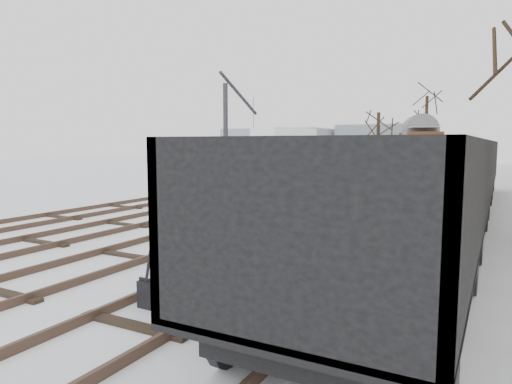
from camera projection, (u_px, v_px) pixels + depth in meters
ground at (127, 257)px, 10.56m from camera, size 120.00×120.00×0.00m
tracks at (327, 195)px, 22.52m from camera, size 13.90×52.00×0.16m
shed_left at (281, 148)px, 47.98m from camera, size 10.00×8.00×4.10m
shed_right at (376, 146)px, 47.22m from camera, size 7.00×6.00×4.50m
ground_frame at (177, 293)px, 7.13m from camera, size 1.31×0.44×1.49m
worker at (221, 255)px, 6.80m from camera, size 0.56×0.76×1.92m
freight_wagon_a at (376, 255)px, 6.55m from camera, size 2.63×6.57×2.68m
freight_wagon_b at (434, 203)px, 12.16m from camera, size 2.63×6.57×2.68m
freight_wagon_c at (455, 184)px, 17.76m from camera, size 2.63×6.57×2.68m
freight_wagon_d at (467, 174)px, 23.37m from camera, size 2.63×6.57×2.68m
box_van_wagon at (420, 147)px, 37.85m from camera, size 4.36×5.71×3.88m
lorry at (277, 150)px, 40.35m from camera, size 4.32×9.03×3.93m
panel_van at (353, 161)px, 41.90m from camera, size 3.33×4.59×1.86m
crane at (227, 146)px, 41.31m from camera, size 2.11×5.32×8.94m
tree_far_left at (378, 143)px, 40.35m from camera, size 0.30×0.30×5.30m
tree_far_right at (426, 134)px, 42.52m from camera, size 0.30×0.30×6.94m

